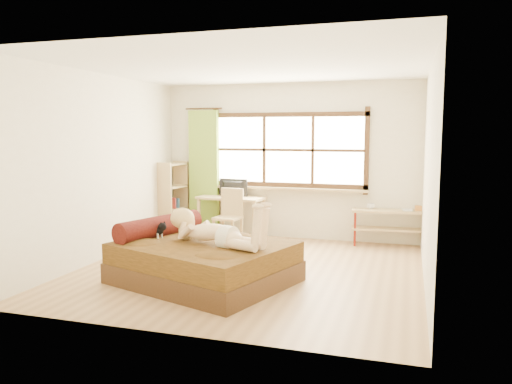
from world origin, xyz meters
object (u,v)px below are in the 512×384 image
(kitten, at_px, (156,228))
(desk, at_px, (231,202))
(bed, at_px, (201,260))
(pipe_shelf, at_px, (390,220))
(woman, at_px, (213,220))
(chair, at_px, (230,212))
(bookshelf, at_px, (173,198))

(kitten, distance_m, desk, 2.51)
(bed, bearing_deg, pipe_shelf, 69.71)
(bed, distance_m, kitten, 0.76)
(woman, bearing_deg, bed, -179.96)
(woman, distance_m, chair, 2.39)
(bed, height_order, woman, woman)
(pipe_shelf, bearing_deg, woman, -132.04)
(woman, distance_m, desk, 2.76)
(bed, bearing_deg, kitten, -168.65)
(desk, xyz_separation_m, pipe_shelf, (2.72, 0.12, -0.19))
(woman, xyz_separation_m, bookshelf, (-1.86, 2.62, -0.13))
(bed, height_order, kitten, bed)
(bed, bearing_deg, woman, 0.04)
(bookshelf, bearing_deg, kitten, -59.88)
(pipe_shelf, bearing_deg, bookshelf, 175.84)
(bed, relative_size, woman, 1.72)
(desk, distance_m, bookshelf, 1.12)
(bookshelf, bearing_deg, pipe_shelf, 10.71)
(woman, distance_m, kitten, 0.90)
(kitten, distance_m, pipe_shelf, 3.88)
(bed, distance_m, pipe_shelf, 3.48)
(bed, bearing_deg, desk, 120.26)
(bed, distance_m, woman, 0.57)
(woman, height_order, bookshelf, bookshelf)
(chair, height_order, pipe_shelf, chair)
(kitten, relative_size, chair, 0.33)
(woman, distance_m, pipe_shelf, 3.43)
(bookshelf, bearing_deg, woman, -46.32)
(chair, distance_m, pipe_shelf, 2.65)
(woman, height_order, pipe_shelf, woman)
(woman, distance_m, bookshelf, 3.21)
(desk, bearing_deg, bed, -72.31)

